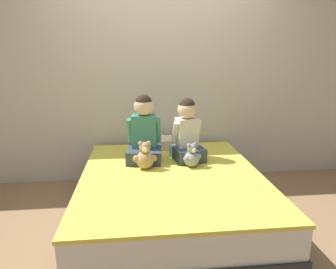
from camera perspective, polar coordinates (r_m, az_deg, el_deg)
The scene contains 8 objects.
ground_plane at distance 2.90m, azimuth 0.65°, elevation -15.72°, with size 14.00×14.00×0.00m, color #93704C.
wall_behind_bed at distance 3.53m, azimuth -1.30°, elevation 11.25°, with size 8.00×0.06×2.50m.
bed at distance 2.79m, azimuth 0.66°, elevation -11.75°, with size 1.60×1.89×0.45m.
child_on_left at distance 2.95m, azimuth -4.58°, elevation 0.41°, with size 0.36×0.35×0.66m.
child_on_right at distance 2.99m, azimuth 3.67°, elevation 0.55°, with size 0.34×0.36×0.62m.
teddy_bear_held_by_left_child at distance 2.77m, azimuth -4.43°, elevation -4.32°, with size 0.22×0.17×0.26m.
teddy_bear_held_by_right_child at distance 2.83m, azimuth 4.52°, elevation -4.24°, with size 0.18×0.15×0.23m.
pillow_at_headboard at distance 3.40m, azimuth -0.86°, elevation -1.59°, with size 0.53×0.27×0.11m.
Camera 1 is at (-0.30, -2.47, 1.48)m, focal length 32.00 mm.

